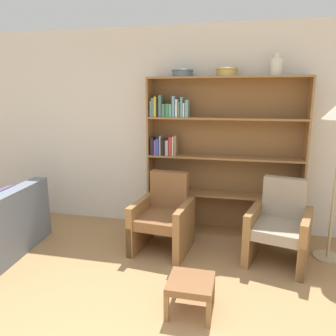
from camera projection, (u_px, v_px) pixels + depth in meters
The scene contains 8 objects.
wall_back at pixel (189, 130), 4.52m from camera, with size 12.00×0.06×2.75m.
bookshelf at pixel (210, 158), 4.36m from camera, with size 2.03×0.30×2.08m.
bowl_slate at pixel (182, 73), 4.19m from camera, with size 0.28×0.28×0.09m.
bowl_brass at pixel (227, 72), 4.06m from camera, with size 0.28×0.28×0.10m.
vase_tall at pixel (276, 66), 3.93m from camera, with size 0.14×0.14×0.25m.
armchair_leather at pixel (164, 217), 3.98m from camera, with size 0.71×0.74×0.92m.
armchair_cushioned at pixel (279, 227), 3.68m from camera, with size 0.79×0.82×0.92m.
footstool at pixel (191, 285), 2.82m from camera, with size 0.39×0.39×0.30m.
Camera 1 is at (0.72, -1.58, 1.85)m, focal length 35.00 mm.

